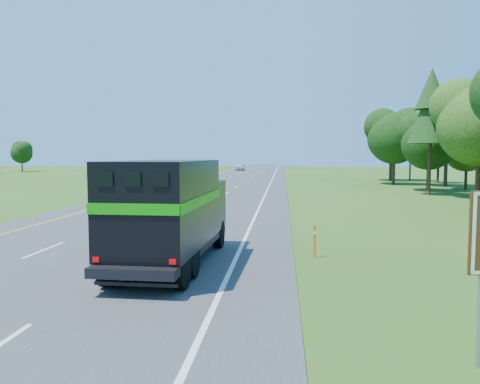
{
  "coord_description": "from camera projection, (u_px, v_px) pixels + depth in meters",
  "views": [
    {
      "loc": [
        7.09,
        -5.63,
        3.58
      ],
      "look_at": [
        4.81,
        19.28,
        1.63
      ],
      "focal_mm": 35.0,
      "sensor_mm": 36.0,
      "label": 1
    }
  ],
  "objects": [
    {
      "name": "far_car",
      "position": [
        240.0,
        167.0,
        111.17
      ],
      "size": [
        2.0,
        4.95,
        1.68
      ],
      "primitive_type": "imported",
      "rotation": [
        0.0,
        0.0,
        -0.0
      ],
      "color": "silver",
      "rests_on": "road"
    },
    {
      "name": "horse_truck",
      "position": [
        171.0,
        210.0,
        14.99
      ],
      "size": [
        2.66,
        7.74,
        3.39
      ],
      "rotation": [
        0.0,
        0.0,
        -0.04
      ],
      "color": "black",
      "rests_on": "road"
    },
    {
      "name": "road",
      "position": [
        224.0,
        185.0,
        56.15
      ],
      "size": [
        15.0,
        260.0,
        0.04
      ],
      "primitive_type": "cube",
      "color": "#38383A",
      "rests_on": "ground"
    },
    {
      "name": "delineator",
      "position": [
        315.0,
        240.0,
        16.43
      ],
      "size": [
        0.09,
        0.05,
        1.13
      ],
      "color": "#FF590D",
      "rests_on": "ground"
    },
    {
      "name": "white_suv",
      "position": [
        177.0,
        183.0,
        45.1
      ],
      "size": [
        2.93,
        6.32,
        1.75
      ],
      "primitive_type": "imported",
      "rotation": [
        0.0,
        0.0,
        -0.0
      ],
      "color": "silver",
      "rests_on": "road"
    },
    {
      "name": "lane_markings",
      "position": [
        224.0,
        185.0,
        56.15
      ],
      "size": [
        11.15,
        260.0,
        0.01
      ],
      "color": "yellow",
      "rests_on": "road"
    }
  ]
}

